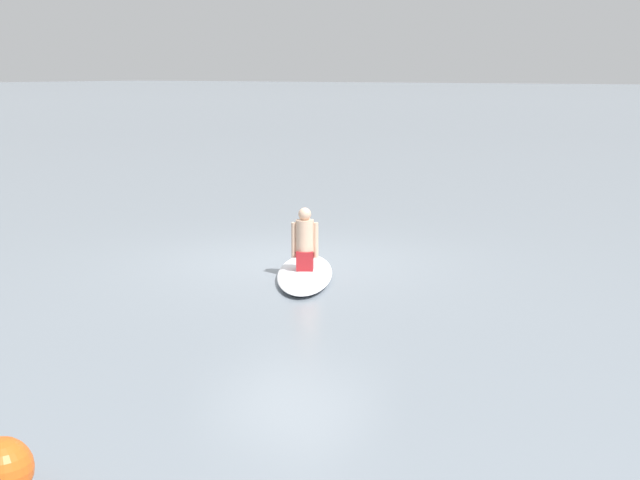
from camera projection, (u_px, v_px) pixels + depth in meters
The scene contains 4 objects.
ground_plane at pixel (293, 262), 13.60m from camera, with size 400.00×400.00×0.00m, color gray.
surfboard at pixel (305, 273), 12.59m from camera, with size 2.62×0.78×0.12m, color white.
person_paddler at pixel (305, 242), 12.50m from camera, with size 0.37×0.38×0.90m.
buoy_marker at pixel (1, 469), 6.03m from camera, with size 0.45×0.45×0.45m, color #E55919.
Camera 1 is at (-7.63, 10.88, 2.92)m, focal length 49.08 mm.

